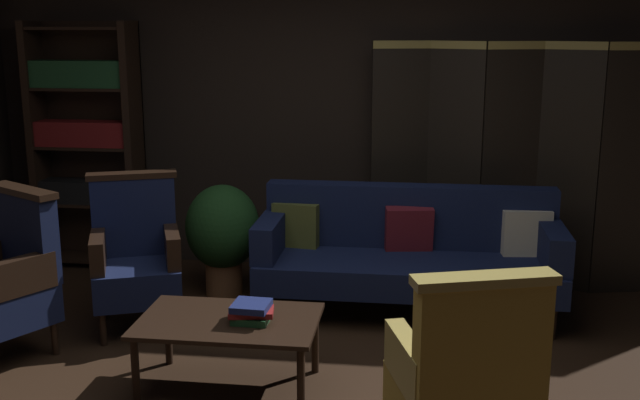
{
  "coord_description": "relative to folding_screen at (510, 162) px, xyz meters",
  "views": [
    {
      "loc": [
        0.61,
        -3.79,
        2.02
      ],
      "look_at": [
        0.0,
        0.8,
        0.95
      ],
      "focal_mm": 42.68,
      "sensor_mm": 36.0,
      "label": 1
    }
  ],
  "objects": [
    {
      "name": "book_navy_cloth",
      "position": [
        -1.59,
        -2.06,
        -0.48
      ],
      "size": [
        0.21,
        0.21,
        0.04
      ],
      "primitive_type": "cube",
      "rotation": [
        0.0,
        0.0,
        -0.05
      ],
      "color": "navy",
      "rests_on": "book_red_leather"
    },
    {
      "name": "potted_plant",
      "position": [
        -2.15,
        -0.53,
        -0.49
      ],
      "size": [
        0.56,
        0.56,
        0.85
      ],
      "color": "brown",
      "rests_on": "ground_plane"
    },
    {
      "name": "armchair_wing_left",
      "position": [
        -2.58,
        -1.2,
        -0.5
      ],
      "size": [
        0.75,
        0.75,
        1.04
      ],
      "color": "black",
      "rests_on": "ground_plane"
    },
    {
      "name": "ground_plane",
      "position": [
        -1.31,
        -2.13,
        -0.99
      ],
      "size": [
        10.0,
        10.0,
        0.0
      ],
      "primitive_type": "plane",
      "color": "black"
    },
    {
      "name": "book_green_cloth",
      "position": [
        -1.59,
        -2.06,
        -0.55
      ],
      "size": [
        0.2,
        0.18,
        0.04
      ],
      "primitive_type": "cube",
      "rotation": [
        0.0,
        0.0,
        -0.04
      ],
      "color": "#1E4C28",
      "rests_on": "coffee_table"
    },
    {
      "name": "armchair_wing_right",
      "position": [
        -3.21,
        -1.76,
        -0.5
      ],
      "size": [
        0.79,
        0.79,
        1.04
      ],
      "color": "black",
      "rests_on": "ground_plane"
    },
    {
      "name": "folding_screen",
      "position": [
        0.0,
        0.0,
        0.0
      ],
      "size": [
        2.17,
        0.3,
        1.9
      ],
      "color": "black",
      "rests_on": "ground_plane"
    },
    {
      "name": "book_red_leather",
      "position": [
        -1.59,
        -2.06,
        -0.51
      ],
      "size": [
        0.26,
        0.19,
        0.03
      ],
      "primitive_type": "cube",
      "rotation": [
        0.0,
        0.0,
        0.14
      ],
      "color": "maroon",
      "rests_on": "book_green_cloth"
    },
    {
      "name": "velvet_couch",
      "position": [
        -0.76,
        -0.67,
        -0.53
      ],
      "size": [
        2.12,
        0.78,
        0.88
      ],
      "color": "black",
      "rests_on": "ground_plane"
    },
    {
      "name": "coffee_table",
      "position": [
        -1.73,
        -2.04,
        -0.61
      ],
      "size": [
        1.0,
        0.64,
        0.42
      ],
      "color": "black",
      "rests_on": "ground_plane"
    },
    {
      "name": "armchair_gilt_accent",
      "position": [
        -0.47,
        -2.79,
        -0.5
      ],
      "size": [
        0.72,
        0.72,
        1.04
      ],
      "color": "tan",
      "rests_on": "ground_plane"
    },
    {
      "name": "bookshelf",
      "position": [
        -3.46,
        0.07,
        0.1
      ],
      "size": [
        0.9,
        0.32,
        2.05
      ],
      "color": "black",
      "rests_on": "ground_plane"
    },
    {
      "name": "back_wall",
      "position": [
        -1.31,
        0.32,
        0.41
      ],
      "size": [
        7.2,
        0.1,
        2.8
      ],
      "primitive_type": "cube",
      "color": "black",
      "rests_on": "ground_plane"
    }
  ]
}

